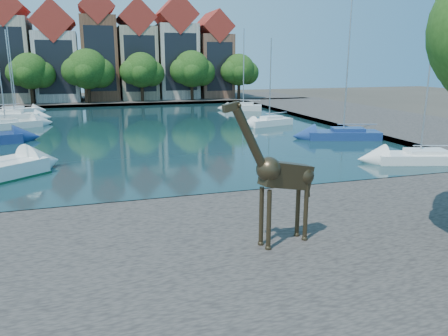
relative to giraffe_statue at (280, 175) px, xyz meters
name	(u,v)px	position (x,y,z in m)	size (l,w,h in m)	color
ground	(224,202)	(-0.03, 6.44, -2.98)	(160.00, 160.00, 0.00)	#38332B
water_basin	(154,129)	(-0.03, 30.44, -2.94)	(38.00, 50.00, 0.08)	black
near_quay	(283,257)	(-0.03, -0.56, -2.73)	(50.00, 14.00, 0.50)	#4D4742
far_quay	(127,100)	(-0.03, 62.44, -2.73)	(60.00, 16.00, 0.50)	#4D4742
right_quay	(369,118)	(24.97, 30.44, -2.73)	(14.00, 52.00, 0.50)	#4D4742
townhouse_west_mid	(11,50)	(-17.03, 62.43, 5.26)	(5.94, 9.18, 16.79)	#B7A78D
townhouse_west_inner	(57,57)	(-10.53, 62.43, 4.37)	(6.43, 9.18, 15.15)	beige
townhouse_center	(99,50)	(-4.03, 62.43, 5.39)	(5.44, 9.18, 16.93)	brown
townhouse_east_inner	(137,54)	(1.97, 62.43, 4.76)	(5.94, 9.18, 15.79)	tan
townhouse_east_mid	(176,52)	(8.47, 62.43, 5.13)	(6.43, 9.18, 16.65)	beige
townhouse_east_end	(213,58)	(14.97, 62.43, 4.13)	(5.44, 9.18, 14.43)	brown
far_tree_west	(31,72)	(-13.93, 56.94, 2.10)	(6.76, 5.20, 7.36)	#332114
far_tree_mid_west	(88,70)	(-5.92, 56.94, 2.32)	(7.80, 6.00, 8.00)	#332114
far_tree_mid_east	(142,71)	(2.07, 56.94, 2.15)	(7.02, 5.40, 7.52)	#332114
far_tree_east	(192,70)	(10.08, 56.94, 2.26)	(7.54, 5.80, 7.84)	#332114
far_tree_far_east	(239,71)	(18.07, 56.94, 2.10)	(6.76, 5.20, 7.36)	#332114
giraffe_statue	(280,175)	(0.00, 0.00, 0.00)	(3.50, 1.15, 5.04)	#352B1A
sailboat_left_c	(6,123)	(-14.25, 35.10, -2.39)	(6.88, 4.68, 9.36)	silver
sailboat_left_d	(15,115)	(-14.31, 41.66, -2.27)	(5.67, 2.58, 9.95)	white
sailboat_left_e	(16,110)	(-15.03, 47.83, -2.31)	(5.55, 3.88, 10.67)	white
sailboat_right_a	(420,155)	(14.97, 10.44, -2.42)	(6.20, 3.61, 8.67)	white
sailboat_right_b	(343,133)	(14.97, 19.90, -2.33)	(6.54, 3.86, 12.35)	navy
sailboat_right_c	(269,120)	(11.97, 29.36, -2.36)	(5.37, 3.17, 8.90)	white
sailboat_right_d	(243,106)	(14.07, 43.59, -2.26)	(5.29, 3.49, 10.75)	silver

